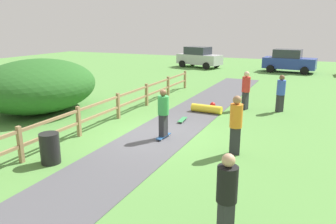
# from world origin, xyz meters

# --- Properties ---
(ground_plane) EXTENTS (60.00, 60.00, 0.00)m
(ground_plane) POSITION_xyz_m (0.00, 0.00, 0.00)
(ground_plane) COLOR #568E42
(asphalt_path) EXTENTS (2.40, 28.00, 0.02)m
(asphalt_path) POSITION_xyz_m (0.00, 0.00, 0.01)
(asphalt_path) COLOR #515156
(asphalt_path) RESTS_ON ground_plane
(wooden_fence) EXTENTS (0.12, 18.12, 1.10)m
(wooden_fence) POSITION_xyz_m (-2.60, 0.00, 0.67)
(wooden_fence) COLOR #997A51
(wooden_fence) RESTS_ON ground_plane
(bush_large) EXTENTS (4.72, 5.66, 2.41)m
(bush_large) POSITION_xyz_m (-6.56, 0.83, 1.21)
(bush_large) COLOR #286023
(bush_large) RESTS_ON ground_plane
(trash_bin) EXTENTS (0.56, 0.56, 0.90)m
(trash_bin) POSITION_xyz_m (-1.80, -3.53, 0.45)
(trash_bin) COLOR black
(trash_bin) RESTS_ON ground_plane
(skater_riding) EXTENTS (0.40, 0.81, 1.75)m
(skater_riding) POSITION_xyz_m (0.27, -0.27, 0.99)
(skater_riding) COLOR #265999
(skater_riding) RESTS_ON asphalt_path
(skater_fallen) EXTENTS (1.43, 1.17, 0.36)m
(skater_fallen) POSITION_xyz_m (0.57, 3.77, 0.20)
(skater_fallen) COLOR yellow
(skater_fallen) RESTS_ON asphalt_path
(skateboard_loose) EXTENTS (0.28, 0.82, 0.08)m
(skateboard_loose) POSITION_xyz_m (0.09, 1.95, 0.09)
(skateboard_loose) COLOR #338C4C
(skateboard_loose) RESTS_ON asphalt_path
(bystander_red) EXTENTS (0.47, 0.47, 1.81)m
(bystander_red) POSITION_xyz_m (2.01, 5.08, 1.01)
(bystander_red) COLOR #2D2D33
(bystander_red) RESTS_ON ground_plane
(bystander_black) EXTENTS (0.54, 0.54, 1.72)m
(bystander_black) POSITION_xyz_m (3.71, -4.90, 0.95)
(bystander_black) COLOR #2D2D33
(bystander_black) RESTS_ON ground_plane
(bystander_orange) EXTENTS (0.45, 0.45, 1.85)m
(bystander_orange) POSITION_xyz_m (2.88, -0.65, 1.03)
(bystander_orange) COLOR #2D2D33
(bystander_orange) RESTS_ON ground_plane
(bystander_blue) EXTENTS (0.53, 0.53, 1.71)m
(bystander_blue) POSITION_xyz_m (3.55, 5.32, 0.94)
(bystander_blue) COLOR #2D2D33
(bystander_blue) RESTS_ON ground_plane
(parked_car_silver) EXTENTS (4.49, 2.78, 1.92)m
(parked_car_silver) POSITION_xyz_m (-5.33, 19.44, 0.96)
(parked_car_silver) COLOR #B7B7BC
(parked_car_silver) RESTS_ON ground_plane
(parked_car_blue) EXTENTS (4.31, 2.24, 1.92)m
(parked_car_blue) POSITION_xyz_m (2.70, 19.43, 0.96)
(parked_car_blue) COLOR #283D99
(parked_car_blue) RESTS_ON ground_plane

